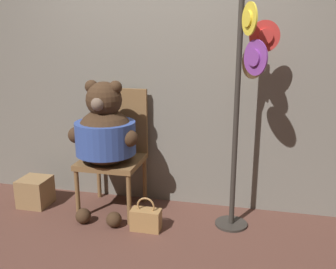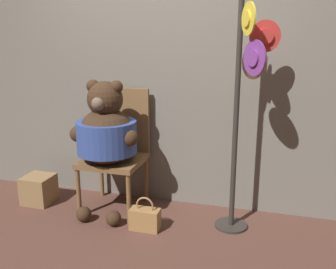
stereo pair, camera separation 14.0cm
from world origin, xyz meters
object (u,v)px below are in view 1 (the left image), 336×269
Objects in this scene: chair at (115,147)px; hat_display_rack at (246,95)px; handbag_on_ground at (146,219)px; teddy_bear at (105,134)px.

hat_display_rack is (1.18, -0.14, 0.55)m from chair.
hat_display_rack is at bearing 18.66° from handbag_on_ground.
chair is 0.91× the size of teddy_bear.
chair is at bearing 85.34° from teddy_bear.
teddy_bear is 0.66× the size of hat_display_rack.
teddy_bear is at bearing 153.48° from handbag_on_ground.
hat_display_rack reaches higher than handbag_on_ground.
hat_display_rack reaches higher than teddy_bear.
teddy_bear is 0.82m from handbag_on_ground.
chair is 3.79× the size of handbag_on_ground.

